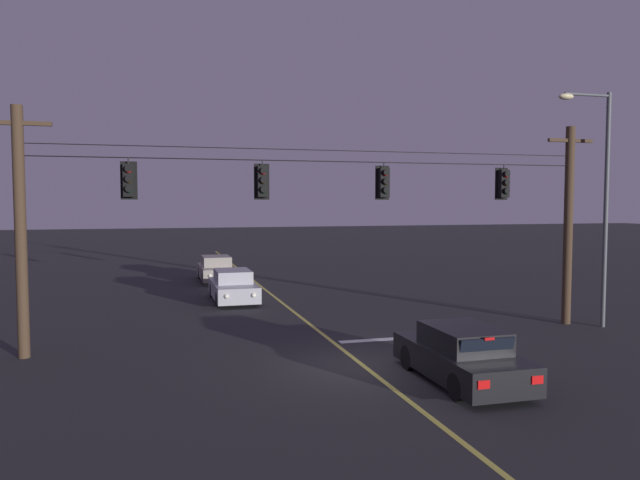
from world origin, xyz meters
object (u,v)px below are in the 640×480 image
object	(u,v)px
traffic_light_centre	(384,182)
traffic_light_right_inner	(504,184)
street_lamp_corner	(599,188)
car_oncoming_trailing	(216,269)
traffic_light_left_inner	(263,181)
car_waiting_near_lane	(461,356)
car_oncoming_lead	(233,287)
traffic_light_leftmost	(129,180)

from	to	relation	value
traffic_light_centre	traffic_light_right_inner	bearing A→B (deg)	0.00
street_lamp_corner	car_oncoming_trailing	bearing A→B (deg)	125.49
traffic_light_left_inner	traffic_light_centre	xyz separation A→B (m)	(4.02, 0.00, 0.00)
traffic_light_left_inner	car_waiting_near_lane	world-z (taller)	traffic_light_left_inner
traffic_light_left_inner	traffic_light_right_inner	bearing A→B (deg)	0.00
traffic_light_right_inner	car_waiting_near_lane	size ratio (longest dim) A/B	0.28
car_waiting_near_lane	car_oncoming_lead	xyz separation A→B (m)	(-3.84, 13.68, -0.00)
traffic_light_centre	street_lamp_corner	size ratio (longest dim) A/B	0.15
traffic_light_leftmost	car_waiting_near_lane	distance (m)	10.55
car_oncoming_lead	car_oncoming_trailing	distance (m)	7.18
traffic_light_right_inner	car_waiting_near_lane	distance (m)	8.30
traffic_light_leftmost	traffic_light_centre	xyz separation A→B (m)	(7.98, 0.00, 0.00)
traffic_light_centre	street_lamp_corner	xyz separation A→B (m)	(7.70, -0.82, -0.14)
traffic_light_right_inner	car_oncoming_lead	bearing A→B (deg)	135.21
traffic_light_right_inner	traffic_light_leftmost	bearing A→B (deg)	180.00
car_waiting_near_lane	street_lamp_corner	size ratio (longest dim) A/B	0.53
car_oncoming_lead	car_oncoming_trailing	size ratio (longest dim) A/B	1.00
traffic_light_left_inner	car_oncoming_lead	size ratio (longest dim) A/B	0.28
traffic_light_left_inner	car_oncoming_trailing	world-z (taller)	traffic_light_left_inner
traffic_light_right_inner	street_lamp_corner	distance (m)	3.35
street_lamp_corner	traffic_light_left_inner	bearing A→B (deg)	176.00
traffic_light_leftmost	traffic_light_right_inner	size ratio (longest dim) A/B	1.00
traffic_light_centre	traffic_light_right_inner	xyz separation A→B (m)	(4.45, 0.00, 0.00)
traffic_light_left_inner	traffic_light_right_inner	xyz separation A→B (m)	(8.48, 0.00, 0.00)
traffic_light_leftmost	car_oncoming_lead	world-z (taller)	traffic_light_leftmost
street_lamp_corner	traffic_light_right_inner	bearing A→B (deg)	165.83
traffic_light_right_inner	car_oncoming_trailing	distance (m)	18.14
traffic_light_leftmost	traffic_light_left_inner	distance (m)	3.96
car_oncoming_lead	car_waiting_near_lane	bearing A→B (deg)	-74.32
car_oncoming_trailing	traffic_light_centre	bearing A→B (deg)	-75.80
traffic_light_centre	traffic_light_leftmost	bearing A→B (deg)	180.00
traffic_light_left_inner	traffic_light_right_inner	world-z (taller)	same
traffic_light_left_inner	street_lamp_corner	world-z (taller)	street_lamp_corner
traffic_light_centre	car_waiting_near_lane	size ratio (longest dim) A/B	0.28
traffic_light_left_inner	street_lamp_corner	size ratio (longest dim) A/B	0.15
traffic_light_left_inner	street_lamp_corner	xyz separation A→B (m)	(11.72, -0.82, -0.14)
traffic_light_centre	traffic_light_right_inner	distance (m)	4.45
traffic_light_right_inner	car_oncoming_trailing	world-z (taller)	traffic_light_right_inner
car_oncoming_lead	traffic_light_left_inner	bearing A→B (deg)	-90.84
traffic_light_centre	traffic_light_right_inner	size ratio (longest dim) A/B	1.00
traffic_light_right_inner	traffic_light_centre	bearing A→B (deg)	180.00
traffic_light_left_inner	traffic_light_centre	bearing A→B (deg)	0.00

